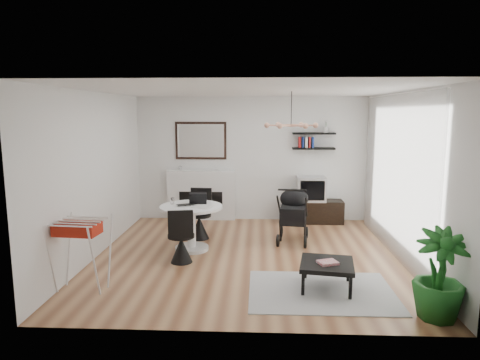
{
  "coord_description": "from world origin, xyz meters",
  "views": [
    {
      "loc": [
        0.18,
        -6.82,
        2.36
      ],
      "look_at": [
        -0.15,
        0.4,
        1.22
      ],
      "focal_mm": 32.0,
      "sensor_mm": 36.0,
      "label": 1
    }
  ],
  "objects_px": {
    "drying_rack": "(81,253)",
    "potted_plant": "(440,275)",
    "fireplace": "(201,189)",
    "tv_console": "(312,211)",
    "stroller": "(293,217)",
    "coffee_table": "(327,265)",
    "dining_table": "(191,221)",
    "crt_tv": "(311,189)"
  },
  "relations": [
    {
      "from": "stroller",
      "to": "coffee_table",
      "type": "height_order",
      "value": "stroller"
    },
    {
      "from": "drying_rack",
      "to": "coffee_table",
      "type": "xyz_separation_m",
      "value": [
        3.28,
        0.19,
        -0.18
      ]
    },
    {
      "from": "fireplace",
      "to": "drying_rack",
      "type": "xyz_separation_m",
      "value": [
        -1.08,
        -3.9,
        -0.18
      ]
    },
    {
      "from": "drying_rack",
      "to": "stroller",
      "type": "height_order",
      "value": "stroller"
    },
    {
      "from": "potted_plant",
      "to": "drying_rack",
      "type": "bearing_deg",
      "value": 172.26
    },
    {
      "from": "coffee_table",
      "to": "drying_rack",
      "type": "bearing_deg",
      "value": -176.74
    },
    {
      "from": "fireplace",
      "to": "tv_console",
      "type": "bearing_deg",
      "value": -3.74
    },
    {
      "from": "tv_console",
      "to": "crt_tv",
      "type": "xyz_separation_m",
      "value": [
        -0.04,
        -0.0,
        0.5
      ]
    },
    {
      "from": "tv_console",
      "to": "drying_rack",
      "type": "height_order",
      "value": "drying_rack"
    },
    {
      "from": "crt_tv",
      "to": "potted_plant",
      "type": "height_order",
      "value": "potted_plant"
    },
    {
      "from": "crt_tv",
      "to": "coffee_table",
      "type": "xyz_separation_m",
      "value": [
        -0.2,
        -3.55,
        -0.42
      ]
    },
    {
      "from": "tv_console",
      "to": "stroller",
      "type": "bearing_deg",
      "value": -110.76
    },
    {
      "from": "stroller",
      "to": "coffee_table",
      "type": "relative_size",
      "value": 1.35
    },
    {
      "from": "stroller",
      "to": "potted_plant",
      "type": "distance_m",
      "value": 3.29
    },
    {
      "from": "drying_rack",
      "to": "potted_plant",
      "type": "distance_m",
      "value": 4.47
    },
    {
      "from": "dining_table",
      "to": "coffee_table",
      "type": "xyz_separation_m",
      "value": [
        2.08,
        -1.56,
        -0.19
      ]
    },
    {
      "from": "drying_rack",
      "to": "dining_table",
      "type": "bearing_deg",
      "value": 60.66
    },
    {
      "from": "tv_console",
      "to": "potted_plant",
      "type": "xyz_separation_m",
      "value": [
        0.91,
        -4.34,
        0.29
      ]
    },
    {
      "from": "tv_console",
      "to": "stroller",
      "type": "distance_m",
      "value": 1.49
    },
    {
      "from": "stroller",
      "to": "potted_plant",
      "type": "height_order",
      "value": "stroller"
    },
    {
      "from": "dining_table",
      "to": "fireplace",
      "type": "bearing_deg",
      "value": 93.23
    },
    {
      "from": "fireplace",
      "to": "potted_plant",
      "type": "height_order",
      "value": "fireplace"
    },
    {
      "from": "dining_table",
      "to": "tv_console",
      "type": "bearing_deg",
      "value": 40.66
    },
    {
      "from": "tv_console",
      "to": "drying_rack",
      "type": "distance_m",
      "value": 5.14
    },
    {
      "from": "fireplace",
      "to": "potted_plant",
      "type": "xyz_separation_m",
      "value": [
        3.35,
        -4.5,
        -0.16
      ]
    },
    {
      "from": "fireplace",
      "to": "dining_table",
      "type": "relative_size",
      "value": 2.01
    },
    {
      "from": "drying_rack",
      "to": "tv_console",
      "type": "bearing_deg",
      "value": 51.91
    },
    {
      "from": "tv_console",
      "to": "coffee_table",
      "type": "distance_m",
      "value": 3.56
    },
    {
      "from": "tv_console",
      "to": "drying_rack",
      "type": "bearing_deg",
      "value": -133.27
    },
    {
      "from": "crt_tv",
      "to": "fireplace",
      "type": "bearing_deg",
      "value": 176.11
    },
    {
      "from": "drying_rack",
      "to": "potted_plant",
      "type": "bearing_deg",
      "value": -2.57
    },
    {
      "from": "fireplace",
      "to": "stroller",
      "type": "distance_m",
      "value": 2.47
    },
    {
      "from": "crt_tv",
      "to": "drying_rack",
      "type": "bearing_deg",
      "value": -132.94
    },
    {
      "from": "drying_rack",
      "to": "stroller",
      "type": "relative_size",
      "value": 0.9
    },
    {
      "from": "tv_console",
      "to": "coffee_table",
      "type": "bearing_deg",
      "value": -93.84
    },
    {
      "from": "tv_console",
      "to": "dining_table",
      "type": "bearing_deg",
      "value": -139.34
    },
    {
      "from": "coffee_table",
      "to": "dining_table",
      "type": "bearing_deg",
      "value": 143.1
    },
    {
      "from": "tv_console",
      "to": "crt_tv",
      "type": "bearing_deg",
      "value": -175.6
    },
    {
      "from": "dining_table",
      "to": "coffee_table",
      "type": "bearing_deg",
      "value": -36.9
    },
    {
      "from": "tv_console",
      "to": "coffee_table",
      "type": "xyz_separation_m",
      "value": [
        -0.24,
        -3.55,
        0.09
      ]
    },
    {
      "from": "drying_rack",
      "to": "potted_plant",
      "type": "relative_size",
      "value": 0.91
    },
    {
      "from": "tv_console",
      "to": "coffee_table",
      "type": "relative_size",
      "value": 1.62
    }
  ]
}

